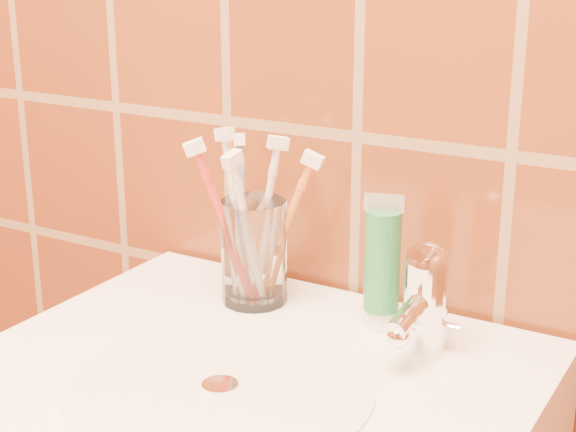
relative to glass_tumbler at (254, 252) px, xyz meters
The scene contains 9 objects.
glass_tumbler is the anchor object (origin of this frame).
toothpaste_tube 0.16m from the glass_tumbler, ahead, with size 0.04×0.04×0.15m.
faucet 0.22m from the glass_tumbler, ahead, with size 0.05×0.11×0.12m.
toothbrush_0 0.05m from the glass_tumbler, 29.93° to the left, with size 0.09×0.04×0.19m, color orange, non-canonical shape.
toothbrush_1 0.05m from the glass_tumbler, 166.84° to the right, with size 0.06×0.03×0.21m, color white, non-canonical shape.
toothbrush_2 0.05m from the glass_tumbler, 123.90° to the right, with size 0.08×0.06×0.21m, color red, non-canonical shape.
toothbrush_3 0.04m from the glass_tumbler, 148.86° to the left, with size 0.06×0.07×0.20m, color #7196CA, non-canonical shape.
toothbrush_4 0.04m from the glass_tumbler, 82.67° to the left, with size 0.05×0.05×0.20m, color silver, non-canonical shape.
toothbrush_5 0.04m from the glass_tumbler, 73.13° to the right, with size 0.03×0.07×0.20m, color silver, non-canonical shape.
Camera 1 is at (0.44, 0.29, 1.27)m, focal length 55.00 mm.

